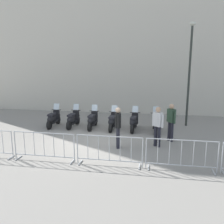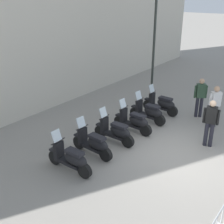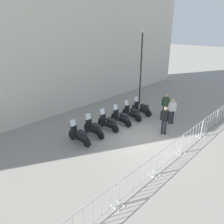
{
  "view_description": "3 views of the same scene",
  "coord_description": "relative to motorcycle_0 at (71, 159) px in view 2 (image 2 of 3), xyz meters",
  "views": [
    {
      "loc": [
        1.67,
        -10.0,
        3.45
      ],
      "look_at": [
        0.77,
        1.52,
        1.09
      ],
      "focal_mm": 37.26,
      "sensor_mm": 36.0,
      "label": 1
    },
    {
      "loc": [
        -8.37,
        -2.66,
        5.23
      ],
      "look_at": [
        -0.24,
        2.46,
        1.12
      ],
      "focal_mm": 46.85,
      "sensor_mm": 36.0,
      "label": 2
    },
    {
      "loc": [
        -10.01,
        -5.54,
        6.14
      ],
      "look_at": [
        0.02,
        2.3,
        1.05
      ],
      "focal_mm": 35.66,
      "sensor_mm": 36.0,
      "label": 3
    }
  ],
  "objects": [
    {
      "name": "ground_plane",
      "position": [
        2.63,
        -2.43,
        -0.45
      ],
      "size": [
        120.0,
        120.0,
        0.0
      ],
      "primitive_type": "plane",
      "color": "gray"
    },
    {
      "name": "motorcycle_0",
      "position": [
        0.0,
        0.0,
        0.0
      ],
      "size": [
        0.56,
        1.73,
        1.24
      ],
      "color": "black",
      "rests_on": "ground"
    },
    {
      "name": "motorcycle_1",
      "position": [
        1.13,
        -0.03,
        0.0
      ],
      "size": [
        0.62,
        1.72,
        1.24
      ],
      "color": "black",
      "rests_on": "ground"
    },
    {
      "name": "motorcycle_2",
      "position": [
        2.26,
        -0.2,
        0.0
      ],
      "size": [
        0.56,
        1.73,
        1.24
      ],
      "color": "black",
      "rests_on": "ground"
    },
    {
      "name": "motorcycle_3",
      "position": [
        3.39,
        -0.35,
        0.0
      ],
      "size": [
        0.59,
        1.72,
        1.24
      ],
      "color": "black",
      "rests_on": "ground"
    },
    {
      "name": "motorcycle_4",
      "position": [
        4.52,
        -0.44,
        0.0
      ],
      "size": [
        0.63,
        1.72,
        1.24
      ],
      "color": "black",
      "rests_on": "ground"
    },
    {
      "name": "motorcycle_5",
      "position": [
        5.66,
        -0.53,
        0.0
      ],
      "size": [
        0.59,
        1.72,
        1.24
      ],
      "color": "black",
      "rests_on": "ground"
    },
    {
      "name": "street_lamp",
      "position": [
        7.56,
        0.86,
        2.99
      ],
      "size": [
        0.36,
        0.36,
        5.69
      ],
      "color": "#2D332D",
      "rests_on": "ground"
    },
    {
      "name": "officer_near_row_end",
      "position": [
        5.49,
        -2.82,
        0.53
      ],
      "size": [
        0.43,
        0.4,
        1.73
      ],
      "color": "#23232D",
      "rests_on": "ground"
    },
    {
      "name": "officer_mid_plaza",
      "position": [
        6.17,
        -2.03,
        0.53
      ],
      "size": [
        0.37,
        0.48,
        1.73
      ],
      "color": "#23232D",
      "rests_on": "ground"
    },
    {
      "name": "officer_by_barriers",
      "position": [
        3.82,
        -3.09,
        0.53
      ],
      "size": [
        0.26,
        0.55,
        1.73
      ],
      "color": "#23232D",
      "rests_on": "ground"
    }
  ]
}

